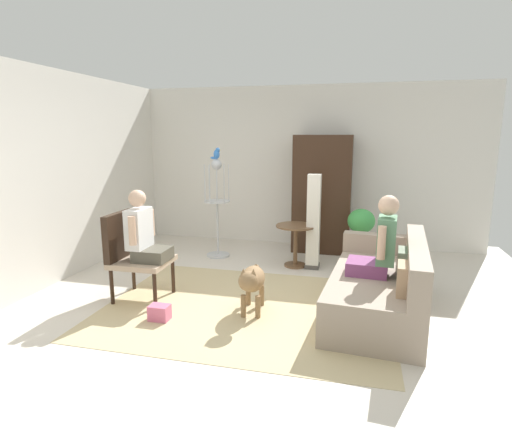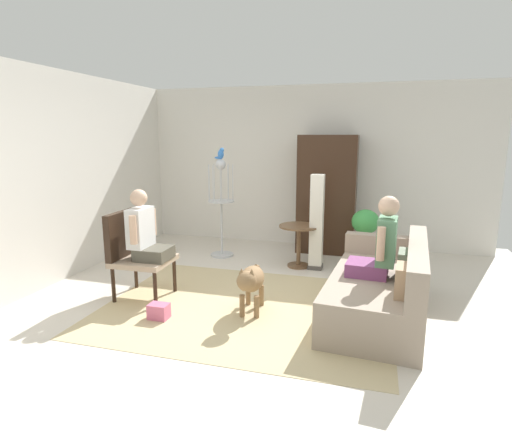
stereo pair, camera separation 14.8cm
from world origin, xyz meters
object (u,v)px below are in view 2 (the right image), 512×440
(couch, at_px, (382,289))
(parrot, at_px, (221,154))
(bird_cage_stand, at_px, (221,207))
(column_lamp, at_px, (317,223))
(round_end_table, at_px, (299,239))
(dog, at_px, (251,281))
(armchair, at_px, (133,249))
(potted_plant, at_px, (365,231))
(person_on_couch, at_px, (380,245))
(handbag, at_px, (159,311))
(person_on_armchair, at_px, (145,232))
(armoire_cabinet, at_px, (327,194))

(couch, bearing_deg, parrot, 145.21)
(couch, height_order, bird_cage_stand, bird_cage_stand)
(bird_cage_stand, relative_size, column_lamp, 1.13)
(round_end_table, relative_size, dog, 0.77)
(armchair, xyz_separation_m, potted_plant, (2.59, 2.02, -0.07))
(person_on_couch, bearing_deg, potted_plant, 95.65)
(couch, relative_size, round_end_table, 3.19)
(person_on_couch, relative_size, handbag, 4.10)
(potted_plant, distance_m, handbag, 3.25)
(person_on_armchair, relative_size, round_end_table, 1.31)
(column_lamp, bearing_deg, person_on_armchair, -137.37)
(couch, distance_m, person_on_couch, 0.48)
(dog, bearing_deg, round_end_table, 83.52)
(armchair, relative_size, person_on_couch, 1.20)
(person_on_couch, height_order, dog, person_on_couch)
(parrot, height_order, armoire_cabinet, armoire_cabinet)
(armoire_cabinet, xyz_separation_m, handbag, (-1.37, -3.12, -0.86))
(dog, xyz_separation_m, bird_cage_stand, (-1.07, 1.99, 0.42))
(parrot, bearing_deg, bird_cage_stand, -180.00)
(round_end_table, xyz_separation_m, potted_plant, (0.91, 0.38, 0.08))
(potted_plant, bearing_deg, bird_cage_stand, -176.23)
(round_end_table, bearing_deg, person_on_armchair, -132.56)
(handbag, bearing_deg, armchair, 139.59)
(armoire_cabinet, bearing_deg, handbag, -113.65)
(bird_cage_stand, bearing_deg, potted_plant, 3.77)
(bird_cage_stand, xyz_separation_m, handbag, (0.18, -2.38, -0.71))
(person_on_armchair, bearing_deg, column_lamp, 42.63)
(potted_plant, bearing_deg, armchair, -142.02)
(parrot, xyz_separation_m, handbag, (0.18, -2.38, -1.53))
(armchair, height_order, handbag, armchair)
(bird_cage_stand, distance_m, potted_plant, 2.20)
(dog, bearing_deg, couch, 13.40)
(potted_plant, xyz_separation_m, handbag, (-2.00, -2.52, -0.42))
(round_end_table, height_order, bird_cage_stand, bird_cage_stand)
(dog, height_order, handbag, dog)
(person_on_couch, height_order, person_on_armchair, person_on_couch)
(person_on_couch, relative_size, column_lamp, 0.62)
(person_on_armchair, xyz_separation_m, parrot, (0.24, 1.87, 0.82))
(dog, height_order, armoire_cabinet, armoire_cabinet)
(person_on_couch, bearing_deg, column_lamp, 120.23)
(bird_cage_stand, bearing_deg, round_end_table, -10.37)
(round_end_table, distance_m, column_lamp, 0.36)
(dog, xyz_separation_m, potted_plant, (1.11, 2.13, 0.13))
(person_on_couch, distance_m, handbag, 2.39)
(potted_plant, xyz_separation_m, armoire_cabinet, (-0.63, 0.60, 0.44))
(dog, height_order, parrot, parrot)
(person_on_couch, bearing_deg, person_on_armchair, -176.11)
(round_end_table, relative_size, column_lamp, 0.45)
(round_end_table, bearing_deg, potted_plant, 22.40)
(dog, bearing_deg, armoire_cabinet, 80.04)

